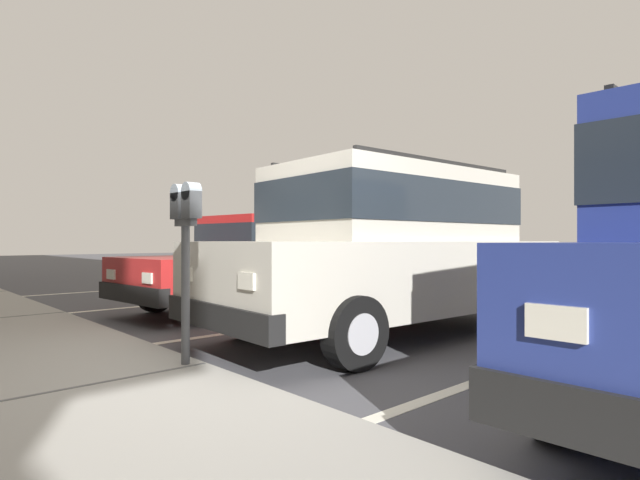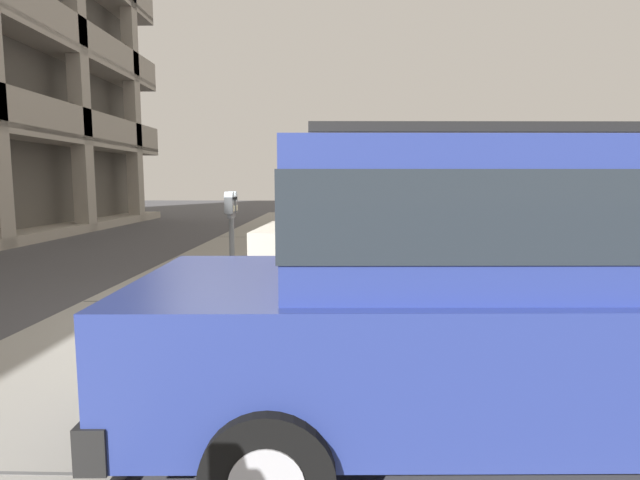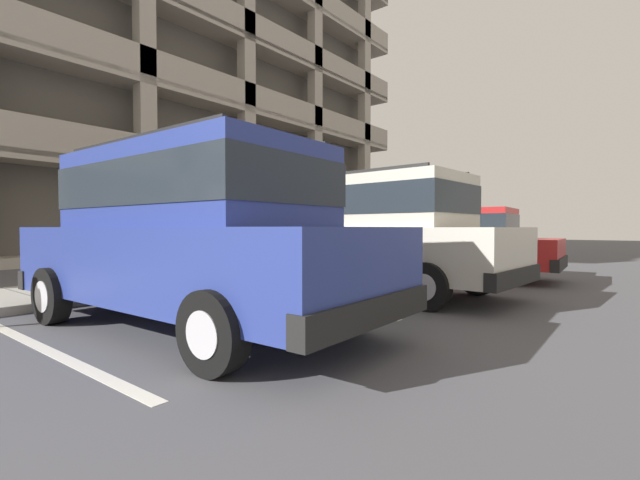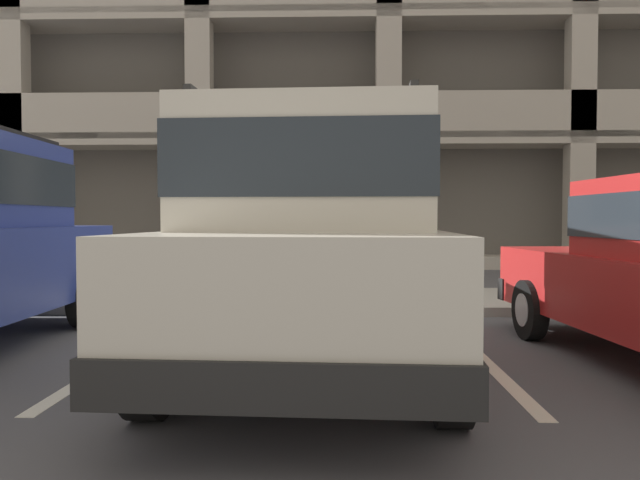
% 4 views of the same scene
% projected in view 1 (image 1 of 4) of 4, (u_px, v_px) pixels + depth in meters
% --- Properties ---
extents(ground_plane, '(80.00, 80.00, 0.10)m').
position_uv_depth(ground_plane, '(228.00, 379.00, 4.28)').
color(ground_plane, '#4C4C51').
extents(sidewalk, '(40.00, 2.20, 0.12)m').
position_uv_depth(sidewalk, '(64.00, 398.00, 3.41)').
color(sidewalk, '#9E9B93').
rests_on(sidewalk, ground_plane).
extents(parking_stall_lines, '(12.77, 4.80, 0.01)m').
position_uv_depth(parking_stall_lines, '(256.00, 329.00, 6.39)').
color(parking_stall_lines, silver).
rests_on(parking_stall_lines, ground_plane).
extents(silver_suv, '(2.18, 4.86, 2.03)m').
position_uv_depth(silver_suv, '(393.00, 245.00, 6.01)').
color(silver_suv, beige).
rests_on(silver_suv, ground_plane).
extents(dark_hatchback, '(2.08, 4.60, 1.54)m').
position_uv_depth(dark_hatchback, '(261.00, 259.00, 8.41)').
color(dark_hatchback, red).
rests_on(dark_hatchback, ground_plane).
extents(parking_meter_near, '(0.35, 0.12, 1.49)m').
position_uv_depth(parking_meter_near, '(186.00, 229.00, 4.11)').
color(parking_meter_near, '#595B60').
rests_on(parking_meter_near, sidewalk).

